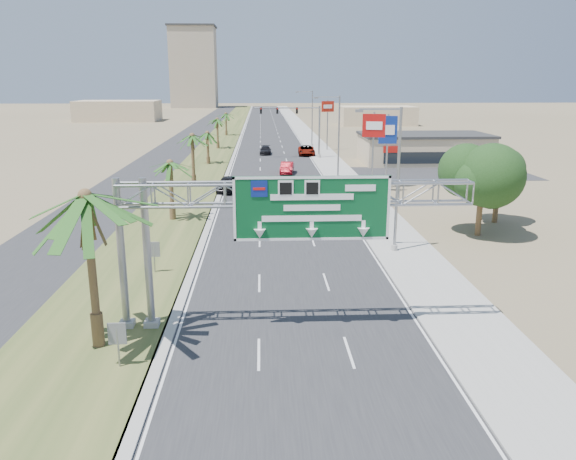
% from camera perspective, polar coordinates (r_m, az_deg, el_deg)
% --- Properties ---
extents(ground, '(600.00, 600.00, 0.00)m').
position_cam_1_polar(ground, '(19.44, 3.30, -21.91)').
color(ground, '#8C7A59').
rests_on(ground, ground).
extents(road, '(12.00, 300.00, 0.02)m').
position_cam_1_polar(road, '(126.03, -1.90, 9.57)').
color(road, '#28282B').
rests_on(road, ground).
extents(sidewalk_right, '(4.00, 300.00, 0.10)m').
position_cam_1_polar(sidewalk_right, '(126.43, 2.01, 9.61)').
color(sidewalk_right, '#9E9B93').
rests_on(sidewalk_right, ground).
extents(median_grass, '(7.00, 300.00, 0.12)m').
position_cam_1_polar(median_grass, '(126.28, -6.51, 9.52)').
color(median_grass, '#3B4E22').
rests_on(median_grass, ground).
extents(opposing_road, '(8.00, 300.00, 0.02)m').
position_cam_1_polar(opposing_road, '(126.93, -9.70, 9.41)').
color(opposing_road, '#28282B').
rests_on(opposing_road, ground).
extents(sign_gantry, '(16.75, 1.24, 7.50)m').
position_cam_1_polar(sign_gantry, '(26.02, -1.07, 2.49)').
color(sign_gantry, gray).
rests_on(sign_gantry, ground).
extents(palm_near, '(5.70, 5.70, 8.35)m').
position_cam_1_polar(palm_near, '(25.07, -19.91, 3.16)').
color(palm_near, brown).
rests_on(palm_near, ground).
extents(palm_row_b, '(3.99, 3.99, 5.95)m').
position_cam_1_polar(palm_row_b, '(48.57, -11.90, 6.58)').
color(palm_row_b, brown).
rests_on(palm_row_b, ground).
extents(palm_row_c, '(3.99, 3.99, 6.75)m').
position_cam_1_polar(palm_row_c, '(64.22, -9.72, 9.33)').
color(palm_row_c, brown).
rests_on(palm_row_c, ground).
extents(palm_row_d, '(3.99, 3.99, 5.45)m').
position_cam_1_polar(palm_row_d, '(82.16, -8.20, 9.69)').
color(palm_row_d, brown).
rests_on(palm_row_d, ground).
extents(palm_row_e, '(3.99, 3.99, 6.15)m').
position_cam_1_polar(palm_row_e, '(100.99, -7.21, 11.04)').
color(palm_row_e, brown).
rests_on(palm_row_e, ground).
extents(palm_row_f, '(3.99, 3.99, 5.75)m').
position_cam_1_polar(palm_row_f, '(125.91, -6.34, 11.63)').
color(palm_row_f, brown).
rests_on(palm_row_f, ground).
extents(streetlight_near, '(3.27, 0.44, 10.00)m').
position_cam_1_polar(streetlight_near, '(39.18, 10.77, 4.41)').
color(streetlight_near, gray).
rests_on(streetlight_near, ground).
extents(streetlight_mid, '(3.27, 0.44, 10.00)m').
position_cam_1_polar(streetlight_mid, '(68.44, 5.00, 9.00)').
color(streetlight_mid, gray).
rests_on(streetlight_mid, ground).
extents(streetlight_far, '(3.27, 0.44, 10.00)m').
position_cam_1_polar(streetlight_far, '(104.11, 2.36, 11.04)').
color(streetlight_far, gray).
rests_on(streetlight_far, ground).
extents(signal_mast, '(10.28, 0.71, 8.00)m').
position_cam_1_polar(signal_mast, '(87.99, 1.87, 10.44)').
color(signal_mast, gray).
rests_on(signal_mast, ground).
extents(store_building, '(18.00, 10.00, 4.00)m').
position_cam_1_polar(store_building, '(85.42, 13.62, 7.99)').
color(store_building, '#C8AF87').
rests_on(store_building, ground).
extents(oak_near, '(4.50, 4.50, 6.80)m').
position_cam_1_polar(oak_near, '(45.30, 19.15, 5.03)').
color(oak_near, brown).
rests_on(oak_near, ground).
extents(oak_far, '(3.50, 3.50, 5.60)m').
position_cam_1_polar(oak_far, '(50.20, 20.62, 4.96)').
color(oak_far, brown).
rests_on(oak_far, ground).
extents(median_signback_a, '(0.75, 0.08, 2.08)m').
position_cam_1_polar(median_signback_a, '(24.52, -16.95, -10.35)').
color(median_signback_a, gray).
rests_on(median_signback_a, ground).
extents(median_signback_b, '(0.75, 0.08, 2.08)m').
position_cam_1_polar(median_signback_b, '(35.63, -13.47, -2.15)').
color(median_signback_b, gray).
rests_on(median_signback_b, ground).
extents(tower_distant, '(20.00, 16.00, 35.00)m').
position_cam_1_polar(tower_distant, '(267.26, -9.55, 15.94)').
color(tower_distant, tan).
rests_on(tower_distant, ground).
extents(building_distant_left, '(24.00, 14.00, 6.00)m').
position_cam_1_polar(building_distant_left, '(180.93, -16.86, 11.52)').
color(building_distant_left, '#C8AF87').
rests_on(building_distant_left, ground).
extents(building_distant_right, '(20.00, 12.00, 5.00)m').
position_cam_1_polar(building_distant_right, '(158.95, 9.02, 11.40)').
color(building_distant_right, '#C8AF87').
rests_on(building_distant_right, ground).
extents(car_left_lane, '(2.44, 5.09, 1.68)m').
position_cam_1_polar(car_left_lane, '(61.27, -6.16, 4.64)').
color(car_left_lane, black).
rests_on(car_left_lane, ground).
extents(car_mid_lane, '(2.11, 4.70, 1.50)m').
position_cam_1_polar(car_mid_lane, '(73.19, -0.10, 6.32)').
color(car_mid_lane, maroon).
rests_on(car_mid_lane, ground).
extents(car_right_lane, '(2.78, 5.68, 1.55)m').
position_cam_1_polar(car_right_lane, '(91.85, 1.89, 8.08)').
color(car_right_lane, gray).
rests_on(car_right_lane, ground).
extents(car_far, '(1.98, 4.53, 1.29)m').
position_cam_1_polar(car_far, '(93.14, -2.30, 8.09)').
color(car_far, black).
rests_on(car_far, ground).
extents(pole_sign_red_near, '(2.40, 0.86, 8.54)m').
position_cam_1_polar(pole_sign_red_near, '(60.54, 8.71, 10.01)').
color(pole_sign_red_near, gray).
rests_on(pole_sign_red_near, ground).
extents(pole_sign_blue, '(2.02, 0.50, 8.19)m').
position_cam_1_polar(pole_sign_blue, '(63.40, 10.10, 9.67)').
color(pole_sign_blue, gray).
rests_on(pole_sign_blue, ground).
extents(pole_sign_red_far, '(2.20, 0.85, 8.57)m').
position_cam_1_polar(pole_sign_red_far, '(98.49, 4.05, 12.01)').
color(pole_sign_red_far, gray).
rests_on(pole_sign_red_far, ground).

